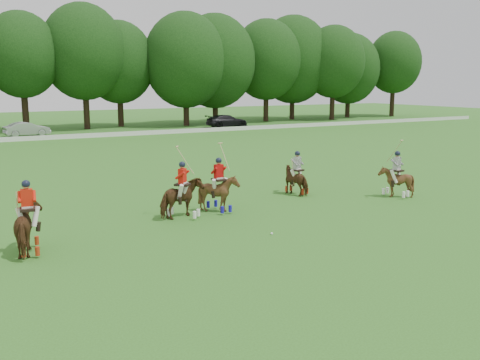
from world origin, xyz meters
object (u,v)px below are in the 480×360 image
car_right (227,121)px  polo_stripe_b (396,181)px  polo_ball (272,234)px  car_mid (27,129)px  polo_red_a (29,227)px  polo_stripe_a (297,179)px  polo_red_c (219,192)px  polo_red_b (183,198)px

car_right → polo_stripe_b: 40.84m
polo_ball → car_right: bearing=64.2°
car_mid → polo_stripe_b: 40.70m
polo_red_a → polo_stripe_a: 13.12m
car_mid → car_right: car_right is taller
polo_red_c → polo_ball: 4.10m
polo_stripe_a → polo_stripe_b: (3.72, -2.82, 0.03)m
car_right → polo_stripe_b: bearing=166.0°
polo_stripe_a → polo_stripe_b: polo_stripe_b is taller
polo_stripe_a → polo_ball: (-4.85, -5.35, -0.70)m
polo_stripe_b → polo_ball: (-8.58, -2.53, -0.73)m
polo_red_a → polo_stripe_a: (12.69, 3.32, -0.11)m
polo_red_b → polo_stripe_a: bearing=13.3°
polo_red_b → polo_stripe_a: polo_red_b is taller
car_right → polo_ball: bearing=156.7°
car_right → polo_stripe_a: bearing=159.6°
car_mid → polo_stripe_a: size_ratio=2.06×
polo_red_c → car_right: bearing=61.7°
polo_red_b → polo_ball: (1.81, -3.78, -0.77)m
polo_stripe_b → polo_ball: 8.97m
car_mid → car_right: bearing=-97.9°
polo_red_a → polo_red_c: bearing=14.4°
polo_red_a → polo_red_c: polo_red_c is taller
car_mid → polo_stripe_b: size_ratio=1.59×
polo_stripe_b → car_mid: bearing=105.8°
polo_stripe_a → polo_red_a: bearing=-165.3°
polo_red_a → polo_stripe_a: bearing=14.7°
polo_red_a → polo_red_b: 6.28m
polo_red_c → polo_stripe_b: bearing=-9.8°
car_mid → car_right: (22.72, 0.00, 0.02)m
polo_red_a → polo_stripe_a: size_ratio=1.12×
polo_red_c → polo_ball: polo_red_c is taller
polo_ball → polo_stripe_b: bearing=16.5°
car_right → polo_ball: size_ratio=56.78×
polo_ball → polo_stripe_a: bearing=47.8°
polo_red_a → polo_red_b: (6.03, 1.75, -0.04)m
polo_red_a → polo_ball: (7.84, -2.03, -0.82)m
polo_stripe_a → car_mid: bearing=101.5°
polo_stripe_b → polo_ball: bearing=-163.5°
polo_stripe_a → polo_ball: 7.26m
polo_red_b → polo_red_c: 1.76m
polo_red_a → polo_ball: size_ratio=26.28×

